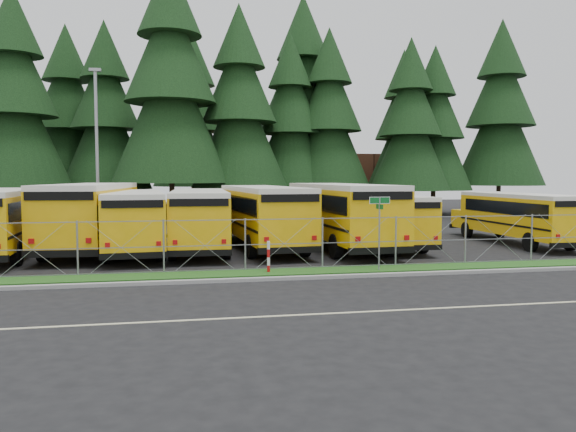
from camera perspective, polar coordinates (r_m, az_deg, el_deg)
The scene contains 30 objects.
ground at distance 23.09m, azimuth 5.30°, elevation -4.87°, with size 120.00×120.00×0.00m, color black.
curb at distance 20.16m, azimuth 7.79°, elevation -6.01°, with size 50.00×0.25×0.12m, color gray.
grass_verge at distance 21.48m, azimuth 6.58°, elevation -5.47°, with size 50.00×1.40×0.06m, color #174212.
road_lane_line at distance 15.71m, azimuth 13.62°, elevation -9.16°, with size 50.00×0.12×0.01m, color beige.
chainlink_fence at distance 22.00m, azimuth 6.05°, elevation -2.68°, with size 44.00×0.10×2.00m, color gray, non-canonical shape.
brick_building at distance 63.13m, azimuth 0.34°, elevation 3.50°, with size 22.00×10.00×6.00m, color brown.
bus_0 at distance 28.25m, azimuth -26.90°, elevation -0.61°, with size 2.69×11.41×2.99m, color #E6AA07, non-canonical shape.
bus_1 at distance 28.62m, azimuth -19.17°, elevation -0.11°, with size 2.90×12.29×3.22m, color #E6AA07, non-canonical shape.
bus_2 at distance 27.18m, azimuth -15.42°, elevation -0.60°, with size 2.59×10.98×2.88m, color #E6AA07, non-canonical shape.
bus_3 at distance 27.41m, azimuth -9.00°, elevation -0.44°, with size 2.62×11.09×2.91m, color #E6AA07, non-canonical shape.
bus_4 at distance 27.91m, azimuth -2.70°, elevation -0.14°, with size 2.77×11.74×3.08m, color #E6AA07, non-canonical shape.
bus_5 at distance 27.96m, azimuth 5.12°, elevation -0.02°, with size 2.88×12.21×3.20m, color #E6AA07, non-canonical shape.
bus_6 at distance 29.06m, azimuth 9.28°, elevation -0.44°, with size 2.40×10.15×2.66m, color #E6AA07, non-canonical shape.
bus_east at distance 32.03m, azimuth 22.16°, elevation -0.26°, with size 2.41×10.22×2.68m, color #E6AA07, non-canonical shape.
street_sign at distance 21.23m, azimuth 9.27°, elevation -0.15°, with size 0.84×0.55×2.81m.
striped_bollard at distance 20.67m, azimuth -1.99°, elevation -4.22°, with size 0.11×0.11×1.20m, color #B20C0C.
light_standard at distance 36.63m, azimuth -18.84°, elevation 6.84°, with size 0.70×0.35×10.14m.
conifer_1 at distance 48.72m, azimuth -26.02°, elevation 10.13°, with size 8.22×8.22×18.19m, color black, non-canonical shape.
conifer_2 at distance 51.43m, azimuth -18.02°, elevation 9.29°, with size 7.66×7.66×16.94m, color black, non-canonical shape.
conifer_3 at distance 46.63m, azimuth -11.85°, elevation 12.39°, with size 9.43×9.43×20.85m, color black, non-canonical shape.
conifer_4 at distance 48.08m, azimuth -4.96°, elevation 10.48°, with size 8.13×8.13×17.98m, color black, non-canonical shape.
conifer_5 at distance 51.30m, azimuth 0.23°, elevation 9.22°, with size 7.43×7.43×16.43m, color black, non-canonical shape.
conifer_6 at distance 51.78m, azimuth 4.19°, elevation 9.47°, with size 7.69×7.69×17.00m, color black, non-canonical shape.
conifer_7 at distance 51.78m, azimuth 12.32°, elevation 8.78°, with size 7.19×7.19×15.89m, color black, non-canonical shape.
conifer_8 at distance 54.52m, azimuth 14.64°, elevation 8.39°, with size 7.10×7.10×15.70m, color black, non-canonical shape.
conifer_9 at distance 58.32m, azimuth 20.77°, elevation 9.38°, with size 8.39×8.39×18.56m, color black, non-canonical shape.
conifer_10 at distance 54.90m, azimuth -21.50°, elevation 9.00°, with size 7.78×7.78×17.21m, color black, non-canonical shape.
conifer_11 at distance 57.05m, azimuth -9.59°, elevation 9.31°, with size 8.04×8.04×17.77m, color black, non-canonical shape.
conifer_12 at distance 54.98m, azimuth 1.54°, elevation 11.21°, with size 9.45×9.45×20.91m, color black, non-canonical shape.
conifer_13 at distance 57.62m, azimuth 11.63°, elevation 8.40°, with size 7.29×7.29×16.11m, color black, non-canonical shape.
Camera 1 is at (-6.42, -21.89, 3.55)m, focal length 35.00 mm.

